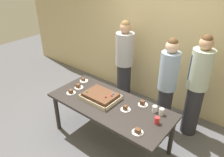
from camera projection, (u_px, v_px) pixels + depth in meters
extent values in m
plane|color=#5B5B60|center=(110.00, 140.00, 3.72)|extent=(12.00, 12.00, 0.00)
cube|color=#CCB784|center=(164.00, 32.00, 4.09)|extent=(8.00, 0.12, 3.00)
cube|color=#2D2826|center=(110.00, 105.00, 3.37)|extent=(1.97, 0.86, 0.04)
cylinder|color=#2D2826|center=(57.00, 112.00, 3.81)|extent=(0.07, 0.07, 0.70)
cylinder|color=#2D2826|center=(86.00, 95.00, 4.29)|extent=(0.07, 0.07, 0.70)
cylinder|color=#2D2826|center=(171.00, 136.00, 3.29)|extent=(0.07, 0.07, 0.70)
cube|color=beige|center=(101.00, 98.00, 3.48)|extent=(0.56, 0.44, 0.01)
cube|color=beige|center=(91.00, 103.00, 3.32)|extent=(0.56, 0.01, 0.05)
cube|color=beige|center=(109.00, 91.00, 3.61)|extent=(0.56, 0.01, 0.05)
cube|color=beige|center=(88.00, 91.00, 3.62)|extent=(0.01, 0.44, 0.05)
cube|color=beige|center=(114.00, 103.00, 3.32)|extent=(0.01, 0.44, 0.05)
cube|color=brown|center=(101.00, 96.00, 3.46)|extent=(0.49, 0.37, 0.09)
sphere|color=green|center=(87.00, 91.00, 3.47)|extent=(0.03, 0.03, 0.03)
sphere|color=#2D84E0|center=(113.00, 94.00, 3.41)|extent=(0.03, 0.03, 0.03)
sphere|color=red|center=(106.00, 97.00, 3.33)|extent=(0.03, 0.03, 0.03)
sphere|color=red|center=(112.00, 95.00, 3.37)|extent=(0.03, 0.03, 0.03)
cylinder|color=white|center=(143.00, 105.00, 3.33)|extent=(0.15, 0.15, 0.01)
cube|color=brown|center=(142.00, 103.00, 3.31)|extent=(0.06, 0.06, 0.07)
cylinder|color=white|center=(71.00, 93.00, 3.63)|extent=(0.15, 0.15, 0.01)
cube|color=brown|center=(71.00, 91.00, 3.60)|extent=(0.06, 0.06, 0.06)
cylinder|color=white|center=(79.00, 87.00, 3.78)|extent=(0.15, 0.15, 0.01)
cube|color=brown|center=(78.00, 86.00, 3.76)|extent=(0.06, 0.07, 0.06)
cylinder|color=white|center=(138.00, 132.00, 2.80)|extent=(0.15, 0.15, 0.01)
cube|color=brown|center=(138.00, 131.00, 2.78)|extent=(0.07, 0.06, 0.06)
cylinder|color=white|center=(126.00, 110.00, 3.23)|extent=(0.15, 0.15, 0.01)
cube|color=brown|center=(125.00, 108.00, 3.20)|extent=(0.05, 0.05, 0.07)
cylinder|color=white|center=(84.00, 81.00, 3.98)|extent=(0.15, 0.15, 0.01)
cube|color=brown|center=(83.00, 79.00, 3.97)|extent=(0.06, 0.05, 0.05)
cylinder|color=white|center=(155.00, 109.00, 3.16)|extent=(0.07, 0.07, 0.10)
cylinder|color=red|center=(157.00, 120.00, 2.94)|extent=(0.07, 0.07, 0.10)
cylinder|color=white|center=(162.00, 112.00, 3.11)|extent=(0.07, 0.07, 0.10)
cylinder|color=#28282D|center=(164.00, 109.00, 3.80)|extent=(0.24, 0.24, 0.83)
cylinder|color=#93ADCC|center=(169.00, 71.00, 3.45)|extent=(0.30, 0.30, 0.63)
sphere|color=beige|center=(172.00, 47.00, 3.26)|extent=(0.21, 0.21, 0.21)
sphere|color=brown|center=(173.00, 43.00, 3.23)|extent=(0.16, 0.16, 0.16)
cylinder|color=#28282D|center=(192.00, 110.00, 3.70)|extent=(0.27, 0.27, 0.90)
cylinder|color=#B7C6B2|center=(201.00, 69.00, 3.33)|extent=(0.33, 0.33, 0.64)
cube|color=navy|center=(191.00, 68.00, 3.31)|extent=(0.04, 0.02, 0.41)
sphere|color=tan|center=(206.00, 43.00, 3.13)|extent=(0.21, 0.21, 0.21)
sphere|color=brown|center=(207.00, 40.00, 3.10)|extent=(0.16, 0.16, 0.16)
cylinder|color=#28282D|center=(124.00, 82.00, 4.65)|extent=(0.29, 0.29, 0.82)
cylinder|color=#B2B2B7|center=(125.00, 49.00, 4.30)|extent=(0.36, 0.36, 0.65)
sphere|color=tan|center=(125.00, 28.00, 4.10)|extent=(0.22, 0.22, 0.22)
sphere|color=olive|center=(125.00, 25.00, 4.07)|extent=(0.17, 0.17, 0.17)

